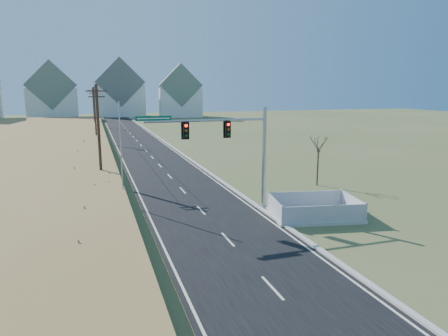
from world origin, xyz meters
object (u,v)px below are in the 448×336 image
at_px(fence_enclosure, 314,213).
at_px(flagpole, 122,165).
at_px(bare_tree, 319,143).
at_px(open_sign, 297,221).
at_px(traffic_signal_mast, 239,148).

height_order(fence_enclosure, flagpole, flagpole).
bearing_deg(bare_tree, flagpole, -175.91).
height_order(fence_enclosure, open_sign, fence_enclosure).
bearing_deg(open_sign, flagpole, 147.59).
relative_size(traffic_signal_mast, fence_enclosure, 1.43).
distance_m(open_sign, flagpole, 13.25).
bearing_deg(flagpole, fence_enclosure, -29.13).
relative_size(fence_enclosure, open_sign, 9.69).
bearing_deg(bare_tree, fence_enclosure, -122.30).
relative_size(traffic_signal_mast, open_sign, 13.85).
xyz_separation_m(fence_enclosure, open_sign, (-2.10, -1.45, 0.08)).
bearing_deg(bare_tree, open_sign, -127.15).
relative_size(open_sign, flagpole, 0.09).
bearing_deg(open_sign, fence_enclosure, 41.51).
relative_size(traffic_signal_mast, flagpole, 1.19).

